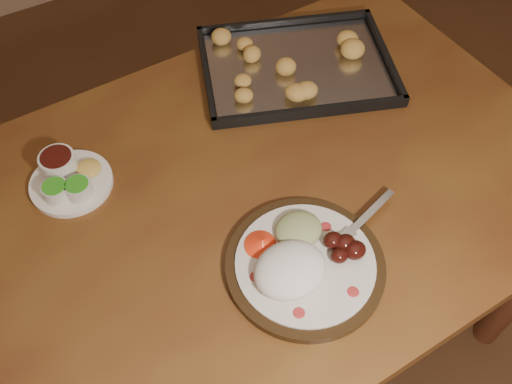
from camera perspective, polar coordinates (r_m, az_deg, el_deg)
ground at (r=1.86m, az=4.53°, el=-12.03°), size 4.00×4.00×0.00m
dining_table at (r=1.23m, az=-3.11°, el=-3.70°), size 1.53×0.95×0.75m
dinner_plate at (r=1.06m, az=4.52°, el=-6.98°), size 0.39×0.30×0.07m
condiment_saucer at (r=1.22m, az=-18.32°, el=1.36°), size 0.17×0.17×0.06m
baking_tray at (r=1.41m, az=4.11°, el=12.52°), size 0.54×0.47×0.05m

